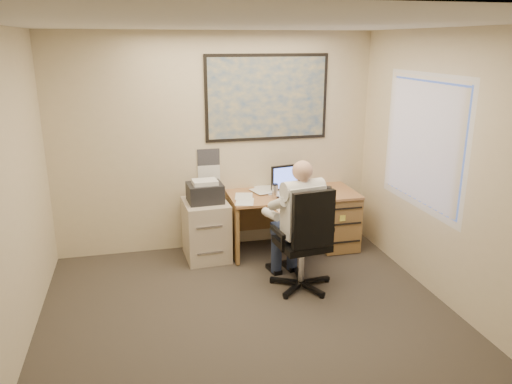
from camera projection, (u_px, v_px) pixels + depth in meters
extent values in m
cube|color=#363029|center=(259.00, 338.00, 4.50)|extent=(4.00, 4.50, 0.00)
cube|color=white|center=(260.00, 23.00, 3.72)|extent=(4.00, 4.50, 0.00)
cube|color=beige|center=(216.00, 144.00, 6.20)|extent=(4.00, 0.00, 2.70)
cube|color=beige|center=(394.00, 357.00, 2.02)|extent=(4.00, 0.00, 2.70)
cube|color=beige|center=(471.00, 181.00, 4.56)|extent=(0.00, 4.50, 2.70)
cube|color=#B67F4E|center=(293.00, 194.00, 6.23)|extent=(1.60, 0.75, 0.03)
cube|color=olive|center=(335.00, 219.00, 6.47)|extent=(0.45, 0.70, 0.70)
cube|color=olive|center=(232.00, 228.00, 6.17)|extent=(0.04, 0.70, 0.70)
cube|color=olive|center=(285.00, 207.00, 6.64)|extent=(1.55, 0.03, 0.55)
cylinder|color=black|center=(285.00, 189.00, 6.35)|extent=(0.16, 0.16, 0.02)
cube|color=black|center=(286.00, 177.00, 6.29)|extent=(0.41, 0.11, 0.31)
cube|color=#536DE3|center=(287.00, 177.00, 6.26)|extent=(0.35, 0.07, 0.26)
cube|color=#B67F4E|center=(295.00, 212.00, 5.81)|extent=(0.55, 0.30, 0.02)
cube|color=beige|center=(295.00, 210.00, 5.81)|extent=(0.43, 0.14, 0.02)
cube|color=black|center=(325.00, 189.00, 6.31)|extent=(0.22, 0.21, 0.04)
cylinder|color=silver|center=(275.00, 192.00, 6.01)|extent=(0.08, 0.08, 0.17)
cylinder|color=white|center=(275.00, 188.00, 6.28)|extent=(0.07, 0.07, 0.09)
cube|color=white|center=(258.00, 195.00, 6.13)|extent=(0.60, 0.56, 0.02)
cube|color=#1E4C93|center=(267.00, 98.00, 6.17)|extent=(1.56, 0.03, 1.06)
cube|color=white|center=(209.00, 165.00, 6.25)|extent=(0.28, 0.01, 0.42)
cube|color=beige|center=(206.00, 230.00, 6.11)|extent=(0.55, 0.64, 0.72)
cube|color=black|center=(205.00, 193.00, 5.97)|extent=(0.43, 0.38, 0.23)
cube|color=white|center=(205.00, 182.00, 5.91)|extent=(0.30, 0.24, 0.05)
cylinder|color=silver|center=(301.00, 264.00, 5.38)|extent=(0.06, 0.06, 0.43)
cube|color=black|center=(302.00, 244.00, 5.31)|extent=(0.55, 0.55, 0.08)
cube|color=black|center=(308.00, 220.00, 4.97)|extent=(0.46, 0.12, 0.59)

